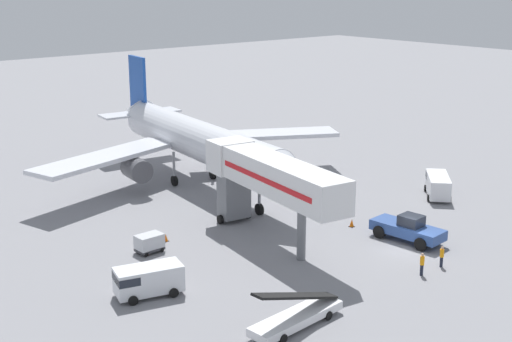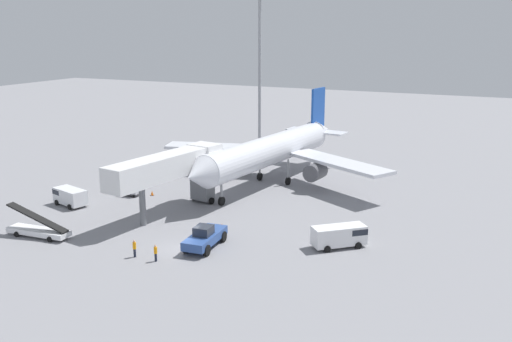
% 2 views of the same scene
% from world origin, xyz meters
% --- Properties ---
extents(ground_plane, '(300.00, 300.00, 0.00)m').
position_xyz_m(ground_plane, '(0.00, 0.00, 0.00)').
color(ground_plane, gray).
extents(airplane_at_gate, '(35.67, 36.99, 12.17)m').
position_xyz_m(airplane_at_gate, '(-2.07, 26.49, 4.79)').
color(airplane_at_gate, silver).
rests_on(airplane_at_gate, ground).
extents(jet_bridge, '(5.70, 17.30, 7.36)m').
position_xyz_m(jet_bridge, '(-7.15, 9.21, 5.50)').
color(jet_bridge, silver).
rests_on(jet_bridge, ground).
extents(pushback_tug, '(3.04, 6.38, 2.31)m').
position_xyz_m(pushback_tug, '(1.66, 1.27, 1.07)').
color(pushback_tug, '#2D4C8E').
rests_on(pushback_tug, ground).
extents(belt_loader_truck, '(7.21, 2.34, 3.33)m').
position_xyz_m(belt_loader_truck, '(-15.66, -3.59, 0.78)').
color(belt_loader_truck, white).
rests_on(belt_loader_truck, ground).
extents(service_van_far_left, '(4.99, 3.20, 2.12)m').
position_xyz_m(service_van_far_left, '(-20.52, 6.31, 1.21)').
color(service_van_far_left, silver).
rests_on(service_van_far_left, ground).
extents(service_van_mid_center, '(5.33, 5.08, 2.19)m').
position_xyz_m(service_van_mid_center, '(13.87, 7.17, 1.25)').
color(service_van_mid_center, white).
rests_on(service_van_mid_center, ground).
extents(baggage_cart_mid_right, '(2.16, 1.44, 1.49)m').
position_xyz_m(baggage_cart_mid_right, '(-16.18, 13.01, 0.83)').
color(baggage_cart_mid_right, '#38383D').
rests_on(baggage_cart_mid_right, ground).
extents(ground_crew_worker_foreground, '(0.46, 0.46, 1.74)m').
position_xyz_m(ground_crew_worker_foreground, '(-3.14, -3.81, 0.92)').
color(ground_crew_worker_foreground, '#1E2333').
rests_on(ground_crew_worker_foreground, ground).
extents(ground_crew_worker_midground, '(0.38, 0.38, 1.66)m').
position_xyz_m(ground_crew_worker_midground, '(-0.72, -3.81, 0.88)').
color(ground_crew_worker_midground, '#1E2333').
rests_on(ground_crew_worker_midground, ground).
extents(safety_cone_alpha, '(0.46, 0.46, 0.70)m').
position_xyz_m(safety_cone_alpha, '(0.66, 6.63, 0.35)').
color(safety_cone_alpha, black).
rests_on(safety_cone_alpha, ground).
extents(safety_cone_bravo, '(0.42, 0.42, 0.64)m').
position_xyz_m(safety_cone_bravo, '(-13.86, 14.21, 0.32)').
color(safety_cone_bravo, black).
rests_on(safety_cone_bravo, ground).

